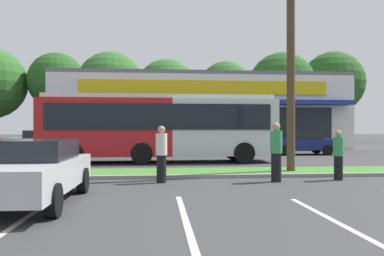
{
  "coord_description": "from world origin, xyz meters",
  "views": [
    {
      "loc": [
        -2.73,
        -0.11,
        1.63
      ],
      "look_at": [
        -1.15,
        18.1,
        1.67
      ],
      "focal_mm": 36.78,
      "sensor_mm": 36.0,
      "label": 1
    }
  ],
  "objects_px": {
    "car_0": "(302,142)",
    "car_3": "(30,170)",
    "city_bus": "(160,126)",
    "car_1": "(47,143)",
    "car_5": "(197,144)",
    "utility_pole": "(287,23)",
    "pedestrian_by_pole": "(276,152)",
    "pedestrian_mid": "(338,155)",
    "pedestrian_near_bench": "(161,154)"
  },
  "relations": [
    {
      "from": "utility_pole",
      "to": "pedestrian_mid",
      "type": "relative_size",
      "value": 6.45
    },
    {
      "from": "car_0",
      "to": "pedestrian_by_pole",
      "type": "bearing_deg",
      "value": 66.04
    },
    {
      "from": "city_bus",
      "to": "car_0",
      "type": "bearing_deg",
      "value": 28.03
    },
    {
      "from": "pedestrian_near_bench",
      "to": "city_bus",
      "type": "bearing_deg",
      "value": -112.16
    },
    {
      "from": "pedestrian_by_pole",
      "to": "pedestrian_mid",
      "type": "relative_size",
      "value": 1.15
    },
    {
      "from": "car_0",
      "to": "car_3",
      "type": "bearing_deg",
      "value": 52.23
    },
    {
      "from": "city_bus",
      "to": "pedestrian_by_pole",
      "type": "bearing_deg",
      "value": -65.33
    },
    {
      "from": "utility_pole",
      "to": "pedestrian_mid",
      "type": "bearing_deg",
      "value": -59.01
    },
    {
      "from": "city_bus",
      "to": "utility_pole",
      "type": "bearing_deg",
      "value": -50.66
    },
    {
      "from": "car_1",
      "to": "car_5",
      "type": "relative_size",
      "value": 0.99
    },
    {
      "from": "city_bus",
      "to": "car_1",
      "type": "bearing_deg",
      "value": 142.08
    },
    {
      "from": "pedestrian_mid",
      "to": "car_5",
      "type": "bearing_deg",
      "value": -98.42
    },
    {
      "from": "pedestrian_mid",
      "to": "utility_pole",
      "type": "bearing_deg",
      "value": -82.71
    },
    {
      "from": "car_5",
      "to": "car_3",
      "type": "bearing_deg",
      "value": 71.14
    },
    {
      "from": "city_bus",
      "to": "car_1",
      "type": "distance_m",
      "value": 8.46
    },
    {
      "from": "utility_pole",
      "to": "car_5",
      "type": "height_order",
      "value": "utility_pole"
    },
    {
      "from": "city_bus",
      "to": "car_3",
      "type": "relative_size",
      "value": 2.47
    },
    {
      "from": "car_0",
      "to": "car_3",
      "type": "relative_size",
      "value": 0.93
    },
    {
      "from": "city_bus",
      "to": "pedestrian_near_bench",
      "type": "bearing_deg",
      "value": -90.81
    },
    {
      "from": "car_0",
      "to": "pedestrian_mid",
      "type": "relative_size",
      "value": 2.69
    },
    {
      "from": "utility_pole",
      "to": "car_1",
      "type": "relative_size",
      "value": 2.24
    },
    {
      "from": "car_1",
      "to": "car_5",
      "type": "xyz_separation_m",
      "value": [
        9.05,
        -0.18,
        -0.07
      ]
    },
    {
      "from": "car_0",
      "to": "car_3",
      "type": "distance_m",
      "value": 19.44
    },
    {
      "from": "car_3",
      "to": "car_5",
      "type": "bearing_deg",
      "value": 161.14
    },
    {
      "from": "car_1",
      "to": "car_3",
      "type": "relative_size",
      "value": 1.0
    },
    {
      "from": "pedestrian_by_pole",
      "to": "pedestrian_mid",
      "type": "distance_m",
      "value": 2.11
    },
    {
      "from": "utility_pole",
      "to": "pedestrian_mid",
      "type": "height_order",
      "value": "utility_pole"
    },
    {
      "from": "car_1",
      "to": "pedestrian_by_pole",
      "type": "relative_size",
      "value": 2.51
    },
    {
      "from": "car_0",
      "to": "car_1",
      "type": "bearing_deg",
      "value": -0.24
    },
    {
      "from": "car_3",
      "to": "utility_pole",
      "type": "bearing_deg",
      "value": 123.94
    },
    {
      "from": "car_5",
      "to": "pedestrian_mid",
      "type": "relative_size",
      "value": 2.89
    },
    {
      "from": "car_5",
      "to": "pedestrian_mid",
      "type": "xyz_separation_m",
      "value": [
        3.29,
        -12.05,
        0.07
      ]
    },
    {
      "from": "utility_pole",
      "to": "car_1",
      "type": "bearing_deg",
      "value": 137.18
    },
    {
      "from": "car_3",
      "to": "pedestrian_near_bench",
      "type": "relative_size",
      "value": 2.66
    },
    {
      "from": "city_bus",
      "to": "pedestrian_near_bench",
      "type": "xyz_separation_m",
      "value": [
        0.01,
        -7.27,
        -0.9
      ]
    },
    {
      "from": "car_3",
      "to": "city_bus",
      "type": "bearing_deg",
      "value": 164.52
    },
    {
      "from": "car_1",
      "to": "car_3",
      "type": "xyz_separation_m",
      "value": [
        3.84,
        -15.43,
        -0.07
      ]
    },
    {
      "from": "utility_pole",
      "to": "car_3",
      "type": "relative_size",
      "value": 2.24
    },
    {
      "from": "city_bus",
      "to": "pedestrian_near_bench",
      "type": "distance_m",
      "value": 7.32
    },
    {
      "from": "utility_pole",
      "to": "pedestrian_near_bench",
      "type": "bearing_deg",
      "value": -157.4
    },
    {
      "from": "pedestrian_mid",
      "to": "car_0",
      "type": "bearing_deg",
      "value": -129.36
    },
    {
      "from": "car_3",
      "to": "pedestrian_by_pole",
      "type": "relative_size",
      "value": 2.51
    },
    {
      "from": "car_0",
      "to": "car_5",
      "type": "distance_m",
      "value": 6.7
    },
    {
      "from": "city_bus",
      "to": "car_3",
      "type": "xyz_separation_m",
      "value": [
        -2.87,
        -10.37,
        -1.04
      ]
    },
    {
      "from": "car_1",
      "to": "car_5",
      "type": "height_order",
      "value": "car_1"
    },
    {
      "from": "car_3",
      "to": "car_0",
      "type": "bearing_deg",
      "value": 142.23
    },
    {
      "from": "pedestrian_by_pole",
      "to": "pedestrian_mid",
      "type": "height_order",
      "value": "pedestrian_by_pole"
    },
    {
      "from": "pedestrian_near_bench",
      "to": "pedestrian_mid",
      "type": "relative_size",
      "value": 1.08
    },
    {
      "from": "utility_pole",
      "to": "car_1",
      "type": "distance_m",
      "value": 16.05
    },
    {
      "from": "city_bus",
      "to": "car_5",
      "type": "height_order",
      "value": "city_bus"
    }
  ]
}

